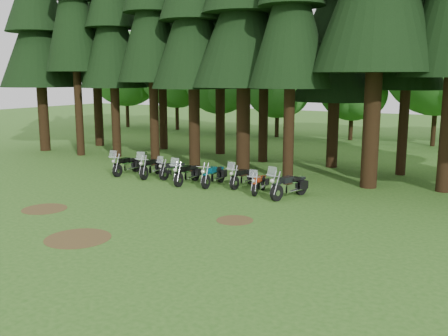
{
  "coord_description": "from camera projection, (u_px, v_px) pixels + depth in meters",
  "views": [
    {
      "loc": [
        13.26,
        -15.32,
        5.33
      ],
      "look_at": [
        1.41,
        5.0,
        1.0
      ],
      "focal_mm": 40.0,
      "sensor_mm": 36.0,
      "label": 1
    }
  ],
  "objects": [
    {
      "name": "motorcycle_1",
      "position": [
        151.0,
        168.0,
        26.74
      ],
      "size": [
        0.77,
        2.44,
        1.53
      ],
      "rotation": [
        0.0,
        0.0,
        0.19
      ],
      "color": "black",
      "rests_on": "ground"
    },
    {
      "name": "pine_back_0",
      "position": [
        94.0,
        9.0,
        37.21
      ],
      "size": [
        5.0,
        5.0,
        17.21
      ],
      "color": "black",
      "rests_on": "ground"
    },
    {
      "name": "motorcycle_5",
      "position": [
        243.0,
        178.0,
        24.32
      ],
      "size": [
        0.48,
        2.2,
        1.38
      ],
      "rotation": [
        0.0,
        0.0,
        -0.08
      ],
      "color": "black",
      "rests_on": "ground"
    },
    {
      "name": "pine_back_3",
      "position": [
        265.0,
        3.0,
        29.97
      ],
      "size": [
        4.35,
        4.35,
        16.2
      ],
      "color": "black",
      "rests_on": "ground"
    },
    {
      "name": "pine_back_2",
      "position": [
        220.0,
        9.0,
        33.19
      ],
      "size": [
        4.85,
        4.85,
        16.3
      ],
      "color": "black",
      "rests_on": "ground"
    },
    {
      "name": "pine_back_4",
      "position": [
        337.0,
        24.0,
        28.31
      ],
      "size": [
        4.94,
        4.94,
        13.78
      ],
      "color": "black",
      "rests_on": "ground"
    },
    {
      "name": "decid_4",
      "position": [
        355.0,
        88.0,
        41.34
      ],
      "size": [
        5.93,
        5.76,
        7.41
      ],
      "color": "black",
      "rests_on": "ground"
    },
    {
      "name": "decid_5",
      "position": [
        443.0,
        64.0,
        37.16
      ],
      "size": [
        8.45,
        8.21,
        10.56
      ],
      "color": "black",
      "rests_on": "ground"
    },
    {
      "name": "motorcycle_4",
      "position": [
        214.0,
        176.0,
        24.64
      ],
      "size": [
        0.4,
        2.33,
        0.95
      ],
      "rotation": [
        0.0,
        0.0,
        0.08
      ],
      "color": "black",
      "rests_on": "ground"
    },
    {
      "name": "ground",
      "position": [
        134.0,
        208.0,
        20.55
      ],
      "size": [
        120.0,
        120.0,
        0.0
      ],
      "primitive_type": "plane",
      "color": "#2D5F1B",
      "rests_on": "ground"
    },
    {
      "name": "decid_3",
      "position": [
        280.0,
        86.0,
        43.42
      ],
      "size": [
        6.12,
        5.95,
        7.65
      ],
      "color": "black",
      "rests_on": "ground"
    },
    {
      "name": "motorcycle_0",
      "position": [
        127.0,
        165.0,
        27.47
      ],
      "size": [
        0.46,
        2.35,
        1.48
      ],
      "rotation": [
        0.0,
        0.0,
        0.05
      ],
      "color": "black",
      "rests_on": "ground"
    },
    {
      "name": "pine_front_2",
      "position": [
        111.0,
        7.0,
        31.98
      ],
      "size": [
        4.32,
        4.32,
        16.22
      ],
      "color": "black",
      "rests_on": "ground"
    },
    {
      "name": "pine_front_0",
      "position": [
        37.0,
        13.0,
        34.71
      ],
      "size": [
        5.49,
        5.49,
        16.17
      ],
      "color": "black",
      "rests_on": "ground"
    },
    {
      "name": "pine_back_1",
      "position": [
        161.0,
        14.0,
        35.56
      ],
      "size": [
        4.52,
        4.52,
        16.22
      ],
      "color": "black",
      "rests_on": "ground"
    },
    {
      "name": "motorcycle_6",
      "position": [
        259.0,
        184.0,
        23.08
      ],
      "size": [
        0.6,
        2.01,
        1.26
      ],
      "rotation": [
        0.0,
        0.0,
        0.18
      ],
      "color": "black",
      "rests_on": "ground"
    },
    {
      "name": "decid_2",
      "position": [
        221.0,
        81.0,
        45.87
      ],
      "size": [
        6.72,
        6.53,
        8.4
      ],
      "color": "black",
      "rests_on": "ground"
    },
    {
      "name": "decid_1",
      "position": [
        178.0,
        71.0,
        49.3
      ],
      "size": [
        7.91,
        7.69,
        9.88
      ],
      "color": "black",
      "rests_on": "ground"
    },
    {
      "name": "dirt_patch_1",
      "position": [
        235.0,
        220.0,
        18.74
      ],
      "size": [
        1.4,
        1.4,
        0.01
      ],
      "primitive_type": "cylinder",
      "color": "#4C3D1E",
      "rests_on": "ground"
    },
    {
      "name": "motorcycle_3",
      "position": [
        187.0,
        174.0,
        25.03
      ],
      "size": [
        0.47,
        2.37,
        1.49
      ],
      "rotation": [
        0.0,
        0.0,
        0.05
      ],
      "color": "black",
      "rests_on": "ground"
    },
    {
      "name": "dirt_patch_2",
      "position": [
        78.0,
        238.0,
        16.65
      ],
      "size": [
        2.2,
        2.2,
        0.01
      ],
      "primitive_type": "cylinder",
      "color": "#4C3D1E",
      "rests_on": "ground"
    },
    {
      "name": "motorcycle_7",
      "position": [
        289.0,
        186.0,
        22.1
      ],
      "size": [
        1.0,
        2.46,
        1.56
      ],
      "rotation": [
        0.0,
        0.0,
        -0.29
      ],
      "color": "black",
      "rests_on": "ground"
    },
    {
      "name": "dirt_patch_0",
      "position": [
        44.0,
        209.0,
        20.33
      ],
      "size": [
        1.8,
        1.8,
        0.01
      ],
      "primitive_type": "cylinder",
      "color": "#4C3D1E",
      "rests_on": "ground"
    },
    {
      "name": "motorcycle_2",
      "position": [
        173.0,
        170.0,
        26.45
      ],
      "size": [
        0.5,
        2.09,
        1.31
      ],
      "rotation": [
        0.0,
        0.0,
        -0.11
      ],
      "color": "black",
      "rests_on": "ground"
    },
    {
      "name": "decid_0",
      "position": [
        127.0,
        71.0,
        51.89
      ],
      "size": [
        8.0,
        7.78,
        10.0
      ],
      "color": "black",
      "rests_on": "ground"
    }
  ]
}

